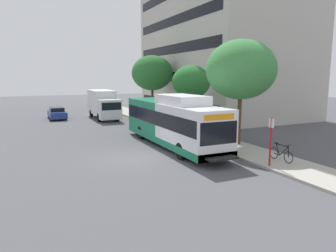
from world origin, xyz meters
TOP-DOWN VIEW (x-y plane):
  - ground_plane at (0.00, 8.00)m, footprint 120.00×120.00m
  - sidewalk_curb at (7.00, 6.00)m, footprint 3.00×56.00m
  - transit_bus at (3.53, 2.00)m, footprint 2.58×12.25m
  - bus_stop_sign_pole at (5.84, -5.13)m, footprint 0.10×0.36m
  - bicycle_parked at (7.12, -4.64)m, footprint 0.52×1.76m
  - street_tree_near_stop at (7.81, 0.08)m, footprint 4.79×4.79m
  - street_tree_mid_block at (7.90, 7.17)m, footprint 3.43×3.43m
  - street_tree_far_block at (8.06, 16.76)m, footprint 4.77×4.77m
  - parked_car_far_lane at (-2.34, 20.54)m, footprint 1.80×4.50m
  - box_truck_background at (2.56, 18.28)m, footprint 2.32×7.01m
  - lattice_comm_tower at (18.13, 32.65)m, footprint 1.10×1.10m

SIDE VIEW (x-z plane):
  - ground_plane at x=0.00m, z-range 0.00..0.00m
  - sidewalk_curb at x=7.00m, z-range 0.00..0.14m
  - bicycle_parked at x=7.12m, z-range 0.05..1.07m
  - parked_car_far_lane at x=-2.34m, z-range 0.00..1.33m
  - bus_stop_sign_pole at x=5.84m, z-range 0.35..2.95m
  - transit_bus at x=3.53m, z-range -0.12..3.53m
  - box_truck_background at x=2.56m, z-range 0.12..3.37m
  - street_tree_mid_block at x=7.90m, z-range 1.51..7.21m
  - street_tree_far_block at x=8.06m, z-range 1.67..8.81m
  - street_tree_near_stop at x=7.81m, z-range 1.70..8.91m
  - lattice_comm_tower at x=18.13m, z-range -5.22..26.43m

